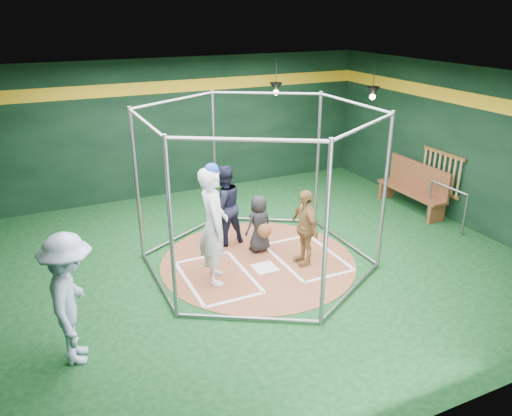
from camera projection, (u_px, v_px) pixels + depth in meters
name	position (u px, v px, depth m)	size (l,w,h in m)	color
room_shell	(258.00, 177.00, 9.12)	(10.10, 9.10, 3.53)	#0B3313
clay_disc	(258.00, 261.00, 9.77)	(3.80, 3.80, 0.01)	brown
home_plate	(265.00, 268.00, 9.52)	(0.43, 0.43, 0.01)	white
batter_box_left	(217.00, 277.00, 9.19)	(1.17, 1.77, 0.01)	white
batter_box_right	(307.00, 257.00, 9.93)	(1.17, 1.77, 0.01)	white
batting_cage	(258.00, 190.00, 9.21)	(4.05, 4.67, 3.00)	gray
bat_rack	(441.00, 172.00, 11.65)	(0.07, 1.25, 0.98)	brown
pendant_lamp_near	(276.00, 88.00, 12.64)	(0.34, 0.34, 0.90)	black
pendant_lamp_far	(373.00, 92.00, 12.00)	(0.34, 0.34, 0.90)	black
batter_figure	(213.00, 225.00, 8.71)	(0.69, 0.89, 2.21)	silver
visitor_leopard	(305.00, 227.00, 9.46)	(0.87, 0.36, 1.49)	tan
catcher_figure	(259.00, 224.00, 9.98)	(0.64, 0.63, 1.18)	black
umpire	(224.00, 206.00, 10.21)	(0.82, 0.64, 1.70)	black
bystander_blue	(71.00, 299.00, 6.75)	(1.24, 0.72, 1.93)	#A9BDDF
dugout_bench	(415.00, 186.00, 12.13)	(0.47, 2.00, 1.17)	brown
steel_railing	(447.00, 200.00, 11.11)	(0.05, 1.11, 0.96)	slate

